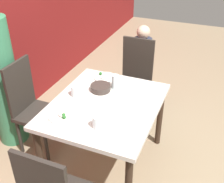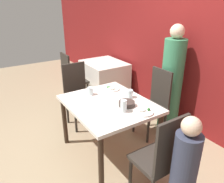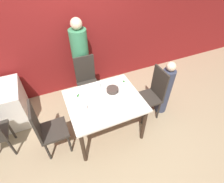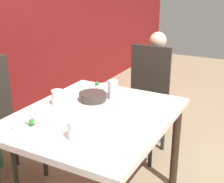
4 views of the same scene
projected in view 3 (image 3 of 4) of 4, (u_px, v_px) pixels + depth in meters
ground_plane at (106, 129)px, 3.17m from camera, size 10.00×10.00×0.00m
wall_back at (75, 27)px, 3.23m from camera, size 10.00×0.06×2.70m
dining_table at (105, 104)px, 2.74m from camera, size 1.13×0.95×0.74m
chair_adult_spot at (87, 81)px, 3.36m from camera, size 0.40×0.40×1.01m
chair_child_spot at (152, 93)px, 3.10m from camera, size 0.40×0.40×1.01m
chair_empty_left at (47, 129)px, 2.54m from camera, size 0.40×0.40×1.01m
person_adult at (81, 62)px, 3.43m from camera, size 0.32×0.32×1.62m
person_child at (165, 90)px, 3.19m from camera, size 0.22×0.22×1.11m
bowl_curry at (112, 90)px, 2.80m from camera, size 0.20×0.20×0.06m
plate_rice_adult at (79, 95)px, 2.74m from camera, size 0.21×0.21×0.05m
plate_rice_child at (124, 85)px, 2.92m from camera, size 0.23×0.23×0.05m
glass_water_tall at (121, 91)px, 2.72m from camera, size 0.07×0.07×0.14m
glass_water_short at (84, 108)px, 2.49m from camera, size 0.08×0.08×0.11m
glass_water_center at (98, 85)px, 2.85m from camera, size 0.08×0.08×0.10m
napkin_folded at (103, 113)px, 2.48m from camera, size 0.14×0.14×0.01m
fork_steel at (80, 120)px, 2.39m from camera, size 0.18×0.04×0.01m
spoon_steel at (94, 97)px, 2.72m from camera, size 0.17×0.10×0.01m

